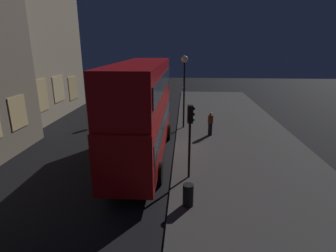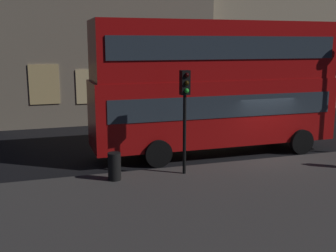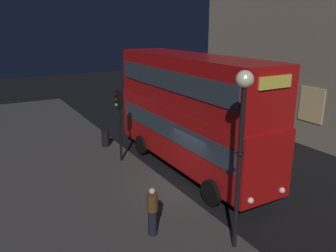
{
  "view_description": "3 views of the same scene",
  "coord_description": "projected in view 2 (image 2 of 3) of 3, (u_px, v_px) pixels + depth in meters",
  "views": [
    {
      "loc": [
        -16.59,
        -1.25,
        6.55
      ],
      "look_at": [
        -2.34,
        -0.32,
        2.24
      ],
      "focal_mm": 28.72,
      "sensor_mm": 36.0,
      "label": 1
    },
    {
      "loc": [
        -9.16,
        -14.98,
        4.73
      ],
      "look_at": [
        -4.22,
        0.4,
        1.51
      ],
      "focal_mm": 44.12,
      "sensor_mm": 36.0,
      "label": 2
    },
    {
      "loc": [
        11.56,
        -7.71,
        6.97
      ],
      "look_at": [
        -2.82,
        0.55,
        2.07
      ],
      "focal_mm": 36.47,
      "sensor_mm": 36.0,
      "label": 3
    }
  ],
  "objects": [
    {
      "name": "litter_bin",
      "position": [
        114.0,
        166.0,
        14.17
      ],
      "size": [
        0.45,
        0.45,
        0.96
      ],
      "primitive_type": "cylinder",
      "color": "black",
      "rests_on": "sidewalk_slab"
    },
    {
      "name": "double_decker_bus",
      "position": [
        215.0,
        82.0,
        17.62
      ],
      "size": [
        10.74,
        2.84,
        5.66
      ],
      "rotation": [
        0.0,
        0.0,
        -0.0
      ],
      "color": "#B20F0F",
      "rests_on": "ground"
    },
    {
      "name": "ground_plane",
      "position": [
        265.0,
        156.0,
        17.66
      ],
      "size": [
        80.0,
        80.0,
        0.0
      ],
      "primitive_type": "plane",
      "color": "black"
    },
    {
      "name": "traffic_light_far_side",
      "position": [
        332.0,
        79.0,
        23.32
      ],
      "size": [
        0.38,
        0.39,
        3.84
      ],
      "rotation": [
        0.0,
        0.0,
        3.41
      ],
      "color": "black",
      "rests_on": "ground"
    },
    {
      "name": "building_plain_facade",
      "position": [
        232.0,
        0.0,
        31.74
      ],
      "size": [
        15.81,
        9.36,
        16.19
      ],
      "color": "tan",
      "rests_on": "ground"
    },
    {
      "name": "traffic_light_near_kerb",
      "position": [
        185.0,
        100.0,
        14.43
      ],
      "size": [
        0.34,
        0.37,
        3.72
      ],
      "rotation": [
        0.0,
        0.0,
        0.09
      ],
      "color": "black",
      "rests_on": "sidewalk_slab"
    }
  ]
}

